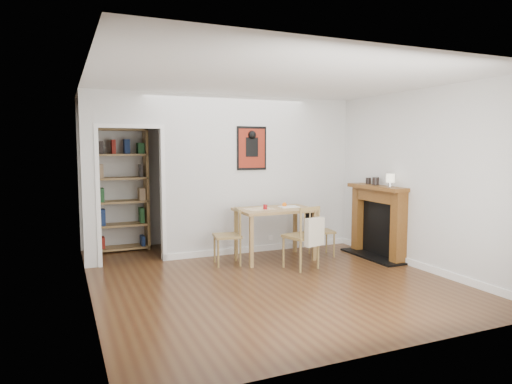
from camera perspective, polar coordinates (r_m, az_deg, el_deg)
name	(u,v)px	position (r m, az deg, el deg)	size (l,w,h in m)	color
ground	(262,275)	(6.43, 0.81, -10.36)	(5.20, 5.20, 0.00)	#4E3119
room_shell	(235,176)	(7.47, -2.70, 2.01)	(5.20, 5.20, 5.20)	silver
dining_table	(275,215)	(7.16, 2.36, -2.84)	(1.19, 0.76, 0.81)	#AA8D4F
chair_left	(227,237)	(6.91, -3.63, -5.58)	(0.49, 0.49, 0.86)	olive
chair_right	(321,231)	(7.52, 8.09, -4.86)	(0.49, 0.45, 0.79)	olive
chair_front	(302,237)	(6.70, 5.73, -5.57)	(0.57, 0.61, 0.93)	olive
bookshelf	(121,190)	(8.10, -16.48, 0.23)	(0.89, 0.35, 2.11)	#AA8D4F
fireplace	(378,219)	(7.61, 15.04, -3.28)	(0.45, 1.25, 1.16)	brown
red_glass	(265,207)	(7.00, 1.16, -1.89)	(0.06, 0.06, 0.08)	maroon
orange_fruit	(284,205)	(7.33, 3.57, -1.59)	(0.07, 0.07, 0.07)	orange
placemat	(259,209)	(7.06, 0.38, -2.13)	(0.45, 0.33, 0.00)	#F0E9C6
notebook	(289,207)	(7.30, 4.12, -1.85)	(0.29, 0.21, 0.01)	white
mantel_lamp	(390,179)	(7.25, 16.45, 1.58)	(0.13, 0.13, 0.20)	silver
ceramic_jar_a	(376,181)	(7.60, 14.73, 1.32)	(0.11, 0.11, 0.13)	black
ceramic_jar_b	(368,181)	(7.78, 13.86, 1.37)	(0.09, 0.09, 0.11)	black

